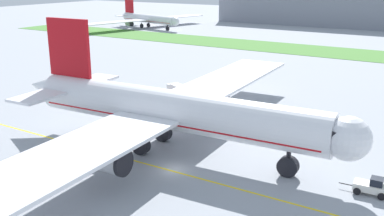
{
  "coord_description": "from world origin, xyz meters",
  "views": [
    {
      "loc": [
        32.33,
        -46.97,
        26.21
      ],
      "look_at": [
        -6.2,
        14.95,
        4.18
      ],
      "focal_mm": 41.71,
      "sensor_mm": 36.0,
      "label": 1
    }
  ],
  "objects_px": {
    "ground_crew_wingwalker_port": "(20,180)",
    "service_truck_baggage_loader": "(177,89)",
    "pushback_tug": "(372,186)",
    "airliner_foreground": "(168,110)",
    "parked_airliner_far_left": "(148,19)"
  },
  "relations": [
    {
      "from": "ground_crew_wingwalker_port",
      "to": "parked_airliner_far_left",
      "type": "relative_size",
      "value": 0.02
    },
    {
      "from": "airliner_foreground",
      "to": "ground_crew_wingwalker_port",
      "type": "distance_m",
      "value": 22.76
    },
    {
      "from": "pushback_tug",
      "to": "airliner_foreground",
      "type": "bearing_deg",
      "value": -176.83
    },
    {
      "from": "service_truck_baggage_loader",
      "to": "pushback_tug",
      "type": "bearing_deg",
      "value": -29.3
    },
    {
      "from": "pushback_tug",
      "to": "service_truck_baggage_loader",
      "type": "height_order",
      "value": "service_truck_baggage_loader"
    },
    {
      "from": "parked_airliner_far_left",
      "to": "pushback_tug",
      "type": "bearing_deg",
      "value": -44.0
    },
    {
      "from": "airliner_foreground",
      "to": "pushback_tug",
      "type": "relative_size",
      "value": 15.55
    },
    {
      "from": "ground_crew_wingwalker_port",
      "to": "parked_airliner_far_left",
      "type": "xyz_separation_m",
      "value": [
        -92.91,
        148.61,
        3.49
      ]
    },
    {
      "from": "pushback_tug",
      "to": "parked_airliner_far_left",
      "type": "distance_m",
      "value": 182.6
    },
    {
      "from": "ground_crew_wingwalker_port",
      "to": "pushback_tug",
      "type": "bearing_deg",
      "value": 29.56
    },
    {
      "from": "airliner_foreground",
      "to": "ground_crew_wingwalker_port",
      "type": "xyz_separation_m",
      "value": [
        -8.99,
        -20.16,
        -5.54
      ]
    },
    {
      "from": "ground_crew_wingwalker_port",
      "to": "service_truck_baggage_loader",
      "type": "bearing_deg",
      "value": 99.55
    },
    {
      "from": "airliner_foreground",
      "to": "parked_airliner_far_left",
      "type": "bearing_deg",
      "value": 128.43
    },
    {
      "from": "service_truck_baggage_loader",
      "to": "parked_airliner_far_left",
      "type": "bearing_deg",
      "value": 130.11
    },
    {
      "from": "ground_crew_wingwalker_port",
      "to": "parked_airliner_far_left",
      "type": "height_order",
      "value": "parked_airliner_far_left"
    }
  ]
}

